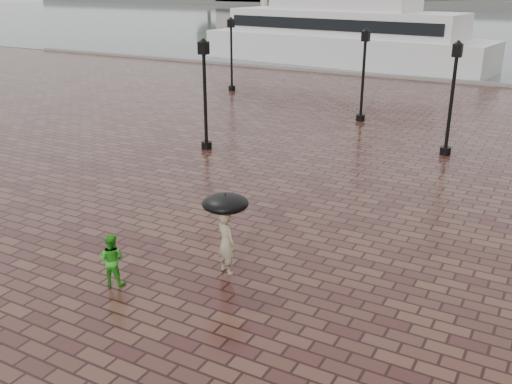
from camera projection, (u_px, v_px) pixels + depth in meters
ground at (184, 289)px, 13.15m from camera, size 300.00×300.00×0.00m
quay_edge at (455, 83)px, 39.39m from camera, size 80.00×0.60×0.30m
street_lamps at (368, 76)px, 27.49m from camera, size 21.44×14.44×4.40m
adult_pedestrian at (226, 242)px, 13.65m from camera, size 0.68×0.57×1.59m
child_pedestrian at (112, 259)px, 13.18m from camera, size 0.71×0.61×1.25m
ferry_near at (342, 34)px, 47.30m from camera, size 25.04×8.72×8.04m
umbrella at (225, 203)px, 13.30m from camera, size 1.10×1.10×1.11m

